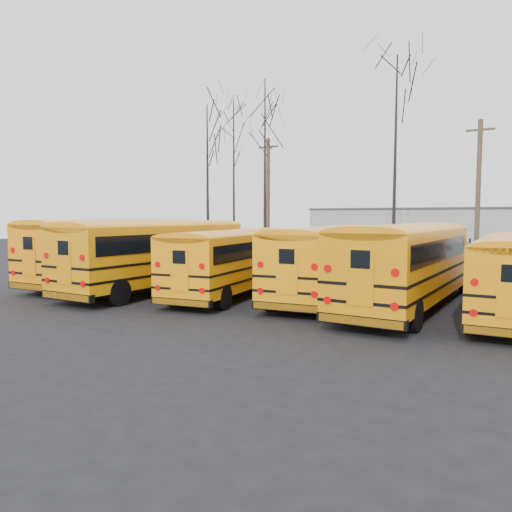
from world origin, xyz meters
The scene contains 14 objects.
ground centered at (0.00, 0.00, 0.00)m, with size 120.00×120.00×0.00m, color black.
fence centered at (0.00, 12.00, 1.00)m, with size 40.00×0.04×2.00m, color gray.
distant_building centered at (2.00, 32.00, 2.00)m, with size 22.00×8.00×4.00m, color #B8B8B3.
bus_a centered at (-8.80, 2.38, 1.93)m, with size 2.73×11.77×3.29m.
bus_b centered at (-5.31, 1.28, 1.89)m, with size 3.25×11.67×3.23m.
bus_c centered at (-1.78, 1.90, 1.68)m, with size 3.35×10.39×2.86m.
bus_d centered at (1.99, 2.94, 1.77)m, with size 3.30×10.93×3.02m.
bus_e centered at (5.37, 2.11, 1.85)m, with size 3.24×11.43×3.16m.
utility_pole_left centered at (-7.17, 15.60, 4.55)m, with size 1.58×0.28×8.86m.
utility_pole_right centered at (6.56, 16.00, 4.64)m, with size 1.61×0.28×9.02m.
tree_0 centered at (-13.31, 17.06, 6.07)m, with size 0.26×0.26×12.14m, color black.
tree_1 centered at (-11.00, 17.26, 6.15)m, with size 0.26×0.26×12.30m, color black.
tree_2 centered at (-6.46, 13.73, 6.24)m, with size 0.26×0.26×12.48m, color black.
tree_3 centered at (2.01, 14.47, 6.48)m, with size 0.26×0.26×12.96m, color black.
Camera 1 is at (9.03, -16.34, 3.39)m, focal length 35.00 mm.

